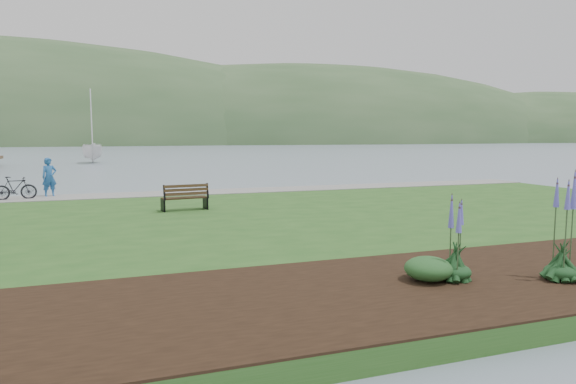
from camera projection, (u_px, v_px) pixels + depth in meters
name	position (u px, v px, depth m)	size (l,w,h in m)	color
ground	(274.00, 222.00, 18.80)	(600.00, 600.00, 0.00)	slate
lawn	(293.00, 225.00, 16.91)	(34.00, 20.00, 0.40)	#26521D
shoreline_path	(231.00, 191.00, 25.22)	(34.00, 2.20, 0.03)	gray
garden_bed	(559.00, 268.00, 10.58)	(24.00, 4.40, 0.04)	black
far_hillside	(181.00, 144.00, 184.66)	(580.00, 80.00, 38.00)	#355630
park_bench	(185.00, 197.00, 18.78)	(1.70, 0.83, 1.02)	black
person	(49.00, 174.00, 22.95)	(0.75, 0.52, 2.06)	#22599C
bicycle_b	(15.00, 188.00, 21.89)	(1.68, 0.48, 1.01)	black
sailboat	(93.00, 163.00, 58.43)	(10.09, 10.28, 26.60)	silver
echium_0	(563.00, 236.00, 9.58)	(0.62, 0.62, 2.22)	#133519
echium_4	(456.00, 244.00, 9.61)	(0.62, 0.62, 1.85)	#133519
shrub_0	(428.00, 269.00, 9.61)	(0.90, 0.90, 0.45)	#1E4C21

